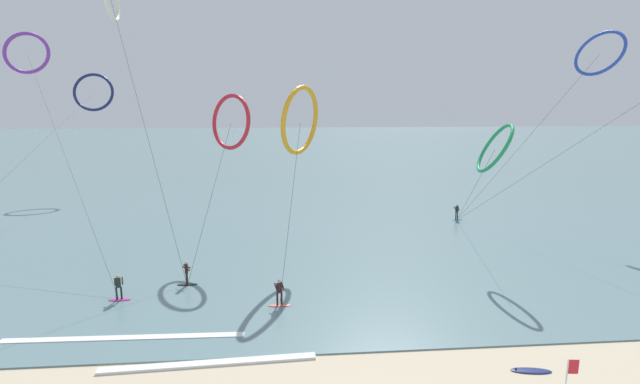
{
  "coord_description": "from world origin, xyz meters",
  "views": [
    {
      "loc": [
        -3.05,
        -14.32,
        12.55
      ],
      "look_at": [
        0.0,
        21.97,
        5.4
      ],
      "focal_mm": 26.19,
      "sensor_mm": 36.0,
      "label": 1
    }
  ],
  "objects_px": {
    "surfer_teal": "(457,213)",
    "kite_amber": "(300,120)",
    "beach_flag": "(569,379)",
    "kite_emerald": "(495,148)",
    "surfboard_spare": "(531,371)",
    "surfer_magenta": "(119,289)",
    "kite_navy": "(93,92)",
    "kite_crimson": "(231,122)",
    "surfer_coral": "(279,294)",
    "surfer_charcoal": "(187,275)",
    "kite_cobalt": "(600,53)",
    "kite_violet": "(27,53)"
  },
  "relations": [
    {
      "from": "kite_cobalt",
      "to": "beach_flag",
      "type": "bearing_deg",
      "value": -58.06
    },
    {
      "from": "surfer_charcoal",
      "to": "kite_emerald",
      "type": "bearing_deg",
      "value": 90.37
    },
    {
      "from": "kite_emerald",
      "to": "surfboard_spare",
      "type": "bearing_deg",
      "value": -8.78
    },
    {
      "from": "surfer_charcoal",
      "to": "surfboard_spare",
      "type": "height_order",
      "value": "surfer_charcoal"
    },
    {
      "from": "surfer_coral",
      "to": "kite_navy",
      "type": "height_order",
      "value": "kite_navy"
    },
    {
      "from": "surfer_magenta",
      "to": "surfer_teal",
      "type": "xyz_separation_m",
      "value": [
        28.91,
        17.99,
        0.0
      ]
    },
    {
      "from": "surfer_charcoal",
      "to": "kite_amber",
      "type": "height_order",
      "value": "kite_amber"
    },
    {
      "from": "beach_flag",
      "to": "kite_crimson",
      "type": "bearing_deg",
      "value": 123.0
    },
    {
      "from": "kite_cobalt",
      "to": "kite_violet",
      "type": "bearing_deg",
      "value": -119.57
    },
    {
      "from": "kite_emerald",
      "to": "beach_flag",
      "type": "distance_m",
      "value": 19.98
    },
    {
      "from": "surfer_magenta",
      "to": "kite_emerald",
      "type": "relative_size",
      "value": 0.11
    },
    {
      "from": "surfer_teal",
      "to": "kite_violet",
      "type": "height_order",
      "value": "kite_violet"
    },
    {
      "from": "kite_emerald",
      "to": "kite_crimson",
      "type": "bearing_deg",
      "value": -97.4
    },
    {
      "from": "surfer_charcoal",
      "to": "kite_cobalt",
      "type": "relative_size",
      "value": 0.09
    },
    {
      "from": "surfer_charcoal",
      "to": "beach_flag",
      "type": "xyz_separation_m",
      "value": [
        17.75,
        -15.23,
        0.95
      ]
    },
    {
      "from": "surfer_magenta",
      "to": "kite_amber",
      "type": "distance_m",
      "value": 17.49
    },
    {
      "from": "kite_cobalt",
      "to": "surfboard_spare",
      "type": "bearing_deg",
      "value": -60.74
    },
    {
      "from": "kite_amber",
      "to": "beach_flag",
      "type": "height_order",
      "value": "kite_amber"
    },
    {
      "from": "surfer_teal",
      "to": "kite_amber",
      "type": "distance_m",
      "value": 22.34
    },
    {
      "from": "kite_violet",
      "to": "kite_amber",
      "type": "xyz_separation_m",
      "value": [
        26.92,
        -14.71,
        -6.18
      ]
    },
    {
      "from": "surfboard_spare",
      "to": "beach_flag",
      "type": "xyz_separation_m",
      "value": [
        -0.43,
        -3.33,
        1.73
      ]
    },
    {
      "from": "surfboard_spare",
      "to": "kite_amber",
      "type": "bearing_deg",
      "value": 120.02
    },
    {
      "from": "surfer_teal",
      "to": "kite_cobalt",
      "type": "height_order",
      "value": "kite_cobalt"
    },
    {
      "from": "kite_amber",
      "to": "surfboard_spare",
      "type": "relative_size",
      "value": 7.03
    },
    {
      "from": "surfer_charcoal",
      "to": "kite_amber",
      "type": "relative_size",
      "value": 0.12
    },
    {
      "from": "surfer_charcoal",
      "to": "surfboard_spare",
      "type": "distance_m",
      "value": 21.74
    },
    {
      "from": "surfboard_spare",
      "to": "kite_navy",
      "type": "bearing_deg",
      "value": 127.61
    },
    {
      "from": "surfboard_spare",
      "to": "kite_emerald",
      "type": "bearing_deg",
      "value": 73.28
    },
    {
      "from": "kite_amber",
      "to": "kite_crimson",
      "type": "distance_m",
      "value": 6.25
    },
    {
      "from": "surfer_coral",
      "to": "kite_violet",
      "type": "xyz_separation_m",
      "value": [
        -25.15,
        24.09,
        16.4
      ]
    },
    {
      "from": "surfer_magenta",
      "to": "kite_navy",
      "type": "xyz_separation_m",
      "value": [
        -14.76,
        37.99,
        12.82
      ]
    },
    {
      "from": "surfer_coral",
      "to": "surfer_teal",
      "type": "relative_size",
      "value": 1.0
    },
    {
      "from": "kite_navy",
      "to": "surfboard_spare",
      "type": "xyz_separation_m",
      "value": [
        36.75,
        -47.71,
        -13.6
      ]
    },
    {
      "from": "surfer_teal",
      "to": "kite_navy",
      "type": "height_order",
      "value": "kite_navy"
    },
    {
      "from": "surfer_coral",
      "to": "surfer_charcoal",
      "type": "bearing_deg",
      "value": -51.29
    },
    {
      "from": "surfer_magenta",
      "to": "kite_cobalt",
      "type": "xyz_separation_m",
      "value": [
        41.81,
        16.37,
        16.3
      ]
    },
    {
      "from": "beach_flag",
      "to": "kite_navy",
      "type": "bearing_deg",
      "value": 125.44
    },
    {
      "from": "kite_emerald",
      "to": "kite_amber",
      "type": "bearing_deg",
      "value": -92.87
    },
    {
      "from": "surfer_magenta",
      "to": "kite_crimson",
      "type": "bearing_deg",
      "value": -140.35
    },
    {
      "from": "surfer_charcoal",
      "to": "kite_crimson",
      "type": "height_order",
      "value": "kite_crimson"
    },
    {
      "from": "kite_violet",
      "to": "surfboard_spare",
      "type": "bearing_deg",
      "value": 92.67
    },
    {
      "from": "surfer_magenta",
      "to": "kite_violet",
      "type": "xyz_separation_m",
      "value": [
        -14.99,
        22.4,
        16.4
      ]
    },
    {
      "from": "kite_cobalt",
      "to": "kite_navy",
      "type": "bearing_deg",
      "value": -134.43
    },
    {
      "from": "kite_navy",
      "to": "kite_cobalt",
      "type": "bearing_deg",
      "value": -24.74
    },
    {
      "from": "kite_emerald",
      "to": "surfboard_spare",
      "type": "height_order",
      "value": "kite_emerald"
    },
    {
      "from": "surfer_magenta",
      "to": "kite_crimson",
      "type": "distance_m",
      "value": 15.77
    },
    {
      "from": "surfer_charcoal",
      "to": "kite_emerald",
      "type": "relative_size",
      "value": 0.11
    },
    {
      "from": "kite_violet",
      "to": "kite_navy",
      "type": "height_order",
      "value": "kite_violet"
    },
    {
      "from": "surfer_magenta",
      "to": "kite_emerald",
      "type": "distance_m",
      "value": 28.07
    },
    {
      "from": "kite_cobalt",
      "to": "surfboard_spare",
      "type": "relative_size",
      "value": 9.92
    }
  ]
}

